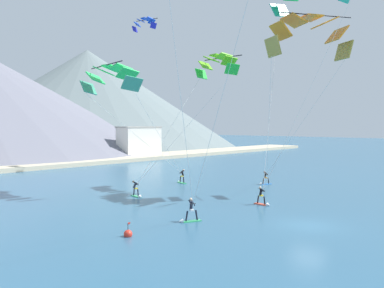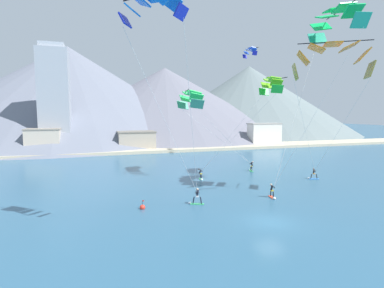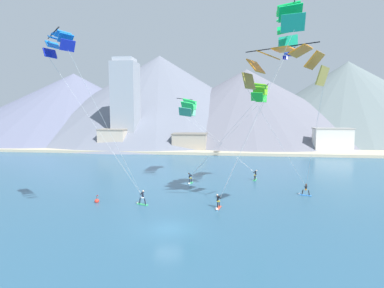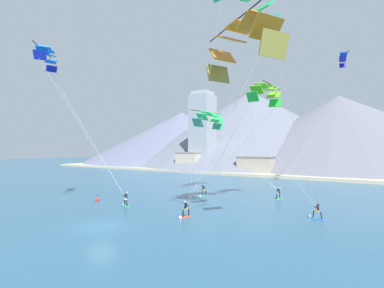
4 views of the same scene
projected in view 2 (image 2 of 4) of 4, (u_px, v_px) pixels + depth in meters
name	position (u px, v px, depth m)	size (l,w,h in m)	color
ground_plane	(270.00, 222.00, 26.81)	(400.00, 400.00, 0.00)	#2D5B7A
kitesurfer_near_lead	(312.00, 176.00, 44.24)	(1.78, 0.94, 1.62)	#337FDB
kitesurfer_near_trail	(251.00, 168.00, 50.34)	(0.89, 1.78, 1.77)	#33B266
kitesurfer_mid_center	(195.00, 199.00, 32.02)	(1.75, 1.07, 1.81)	#33B266
kitesurfer_far_left	(201.00, 176.00, 43.80)	(0.75, 1.78, 1.69)	#33B266
kitesurfer_far_right	(273.00, 194.00, 34.30)	(0.76, 1.79, 1.72)	#E54C33
parafoil_kite_near_lead	(332.00, 57.00, 33.83)	(8.96, 10.83, 16.30)	olive
parafoil_kite_near_trail	(191.00, 98.00, 45.53)	(12.01, 8.20, 11.81)	#3B9A77
parafoil_kite_mid_center	(153.00, 8.00, 22.21)	(8.19, 8.72, 17.01)	#1422AE
parafoil_kite_far_left	(271.00, 84.00, 43.62)	(11.24, 6.21, 13.63)	green
parafoil_kite_far_right	(336.00, 20.00, 33.67)	(8.77, 8.66, 20.21)	#19A17F
parafoil_kite_distant_high_outer	(250.00, 51.00, 64.10)	(1.70, 4.65, 1.96)	#1B1FA9
race_marker_buoy	(142.00, 207.00, 30.47)	(0.56, 0.56, 1.02)	red
shoreline_strip	(156.00, 149.00, 76.79)	(180.00, 10.00, 0.70)	beige
shore_building_harbour_front	(136.00, 141.00, 77.36)	(9.57, 6.39, 5.02)	#A89E8E
shore_building_promenade_mid	(264.00, 134.00, 89.29)	(9.87, 4.17, 6.69)	silver
shore_building_quay_east	(44.00, 142.00, 69.58)	(7.64, 5.78, 6.14)	beige
highrise_tower	(55.00, 100.00, 73.46)	(7.00, 7.00, 26.29)	#999EA8
mountain_peak_west_ridge	(165.00, 102.00, 124.71)	(102.71, 102.71, 28.26)	slate
mountain_peak_east_shoulder	(249.00, 100.00, 141.53)	(97.15, 97.15, 31.42)	slate
mountain_peak_far_spur	(69.00, 93.00, 116.40)	(115.47, 115.47, 35.15)	slate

